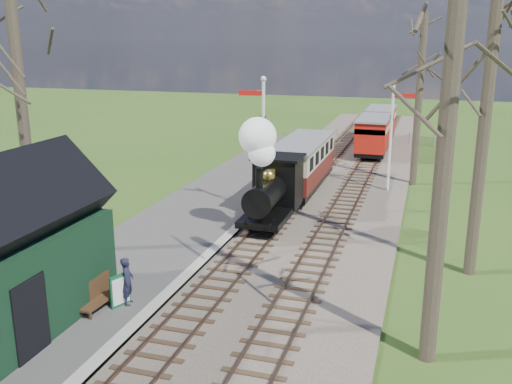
{
  "coord_description": "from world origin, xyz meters",
  "views": [
    {
      "loc": [
        6.11,
        -7.4,
        7.8
      ],
      "look_at": [
        -0.53,
        14.37,
        1.6
      ],
      "focal_mm": 40.0,
      "sensor_mm": 36.0,
      "label": 1
    }
  ],
  "objects_px": {
    "bench": "(96,295)",
    "coach": "(302,162)",
    "sign_board": "(120,290)",
    "red_carriage_b": "(381,124)",
    "semaphore_far": "(393,128)",
    "red_carriage_a": "(373,135)",
    "station_shed": "(3,256)",
    "person": "(127,281)",
    "semaphore_near": "(262,137)",
    "locomotive": "(270,178)"
  },
  "relations": [
    {
      "from": "sign_board",
      "to": "station_shed",
      "type": "bearing_deg",
      "value": -137.23
    },
    {
      "from": "locomotive",
      "to": "sign_board",
      "type": "relative_size",
      "value": 4.8
    },
    {
      "from": "station_shed",
      "to": "bench",
      "type": "distance_m",
      "value": 2.84
    },
    {
      "from": "locomotive",
      "to": "coach",
      "type": "height_order",
      "value": "locomotive"
    },
    {
      "from": "semaphore_far",
      "to": "station_shed",
      "type": "bearing_deg",
      "value": -115.72
    },
    {
      "from": "semaphore_near",
      "to": "bench",
      "type": "xyz_separation_m",
      "value": [
        -1.95,
        -10.31,
        -3.01
      ]
    },
    {
      "from": "semaphore_far",
      "to": "red_carriage_a",
      "type": "relative_size",
      "value": 1.14
    },
    {
      "from": "person",
      "to": "station_shed",
      "type": "bearing_deg",
      "value": 115.57
    },
    {
      "from": "bench",
      "to": "sign_board",
      "type": "bearing_deg",
      "value": 28.21
    },
    {
      "from": "red_carriage_b",
      "to": "sign_board",
      "type": "distance_m",
      "value": 30.78
    },
    {
      "from": "semaphore_far",
      "to": "coach",
      "type": "relative_size",
      "value": 0.76
    },
    {
      "from": "semaphore_far",
      "to": "sign_board",
      "type": "height_order",
      "value": "semaphore_far"
    },
    {
      "from": "coach",
      "to": "semaphore_far",
      "type": "bearing_deg",
      "value": 16.33
    },
    {
      "from": "locomotive",
      "to": "station_shed",
      "type": "bearing_deg",
      "value": -111.91
    },
    {
      "from": "person",
      "to": "bench",
      "type": "bearing_deg",
      "value": 106.03
    },
    {
      "from": "semaphore_near",
      "to": "locomotive",
      "type": "xyz_separation_m",
      "value": [
        0.76,
        -1.35,
        -1.47
      ]
    },
    {
      "from": "semaphore_far",
      "to": "person",
      "type": "height_order",
      "value": "semaphore_far"
    },
    {
      "from": "semaphore_far",
      "to": "coach",
      "type": "xyz_separation_m",
      "value": [
        -4.37,
        -1.28,
        -1.78
      ]
    },
    {
      "from": "coach",
      "to": "red_carriage_b",
      "type": "xyz_separation_m",
      "value": [
        2.6,
        15.7,
        -0.09
      ]
    },
    {
      "from": "bench",
      "to": "coach",
      "type": "bearing_deg",
      "value": 79.73
    },
    {
      "from": "semaphore_far",
      "to": "person",
      "type": "xyz_separation_m",
      "value": [
        -6.34,
        -15.81,
        -2.43
      ]
    },
    {
      "from": "locomotive",
      "to": "red_carriage_b",
      "type": "distance_m",
      "value": 21.93
    },
    {
      "from": "red_carriage_a",
      "to": "semaphore_far",
      "type": "bearing_deg",
      "value": -78.75
    },
    {
      "from": "locomotive",
      "to": "sign_board",
      "type": "bearing_deg",
      "value": -103.71
    },
    {
      "from": "semaphore_near",
      "to": "sign_board",
      "type": "relative_size",
      "value": 6.37
    },
    {
      "from": "sign_board",
      "to": "person",
      "type": "height_order",
      "value": "person"
    },
    {
      "from": "semaphore_far",
      "to": "locomotive",
      "type": "bearing_deg",
      "value": -120.83
    },
    {
      "from": "red_carriage_a",
      "to": "locomotive",
      "type": "bearing_deg",
      "value": -99.12
    },
    {
      "from": "station_shed",
      "to": "semaphore_near",
      "type": "height_order",
      "value": "semaphore_near"
    },
    {
      "from": "sign_board",
      "to": "bench",
      "type": "distance_m",
      "value": 0.69
    },
    {
      "from": "station_shed",
      "to": "semaphore_far",
      "type": "height_order",
      "value": "semaphore_far"
    },
    {
      "from": "station_shed",
      "to": "sign_board",
      "type": "bearing_deg",
      "value": 42.77
    },
    {
      "from": "semaphore_far",
      "to": "red_carriage_a",
      "type": "bearing_deg",
      "value": 101.25
    },
    {
      "from": "red_carriage_b",
      "to": "red_carriage_a",
      "type": "bearing_deg",
      "value": -90.0
    },
    {
      "from": "sign_board",
      "to": "bench",
      "type": "xyz_separation_m",
      "value": [
        -0.6,
        -0.32,
        -0.08
      ]
    },
    {
      "from": "semaphore_far",
      "to": "locomotive",
      "type": "height_order",
      "value": "semaphore_far"
    },
    {
      "from": "bench",
      "to": "station_shed",
      "type": "bearing_deg",
      "value": -132.96
    },
    {
      "from": "locomotive",
      "to": "red_carriage_b",
      "type": "bearing_deg",
      "value": 83.16
    },
    {
      "from": "locomotive",
      "to": "person",
      "type": "height_order",
      "value": "locomotive"
    },
    {
      "from": "station_shed",
      "to": "red_carriage_a",
      "type": "distance_m",
      "value": 27.8
    },
    {
      "from": "red_carriage_b",
      "to": "sign_board",
      "type": "bearing_deg",
      "value": -98.82
    },
    {
      "from": "coach",
      "to": "red_carriage_b",
      "type": "bearing_deg",
      "value": 80.6
    },
    {
      "from": "red_carriage_a",
      "to": "red_carriage_b",
      "type": "bearing_deg",
      "value": 90.0
    },
    {
      "from": "red_carriage_a",
      "to": "person",
      "type": "bearing_deg",
      "value": -100.47
    },
    {
      "from": "locomotive",
      "to": "bench",
      "type": "bearing_deg",
      "value": -106.83
    },
    {
      "from": "red_carriage_b",
      "to": "bench",
      "type": "xyz_separation_m",
      "value": [
        -5.32,
        -30.73,
        -0.87
      ]
    },
    {
      "from": "red_carriage_b",
      "to": "coach",
      "type": "bearing_deg",
      "value": -99.4
    },
    {
      "from": "semaphore_far",
      "to": "red_carriage_a",
      "type": "xyz_separation_m",
      "value": [
        -1.77,
        8.92,
        -1.87
      ]
    },
    {
      "from": "coach",
      "to": "sign_board",
      "type": "bearing_deg",
      "value": -98.2
    },
    {
      "from": "semaphore_near",
      "to": "person",
      "type": "bearing_deg",
      "value": -96.96
    }
  ]
}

